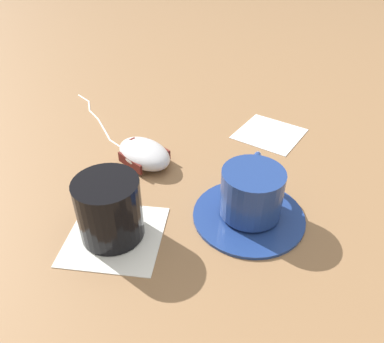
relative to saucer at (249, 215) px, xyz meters
The scene contains 8 objects.
ground_plane 0.09m from the saucer, 55.42° to the left, with size 3.00×3.00×0.00m, color olive.
saucer is the anchor object (origin of this frame).
coffee_cup 0.04m from the saucer, 28.24° to the right, with size 0.11×0.08×0.07m.
computer_mouse 0.20m from the saucer, 39.65° to the left, with size 0.12×0.11×0.04m.
mouse_cable 0.39m from the saucer, 32.91° to the left, with size 0.25×0.10×0.00m.
napkin_under_glass 0.18m from the saucer, 90.91° to the left, with size 0.12×0.12×0.00m, color silver.
drinking_glass 0.19m from the saucer, 89.65° to the left, with size 0.08×0.08×0.08m, color black.
napkin_spare 0.23m from the saucer, 26.96° to the right, with size 0.11×0.11×0.00m, color white.
Camera 1 is at (-0.41, 0.07, 0.36)m, focal length 35.00 mm.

